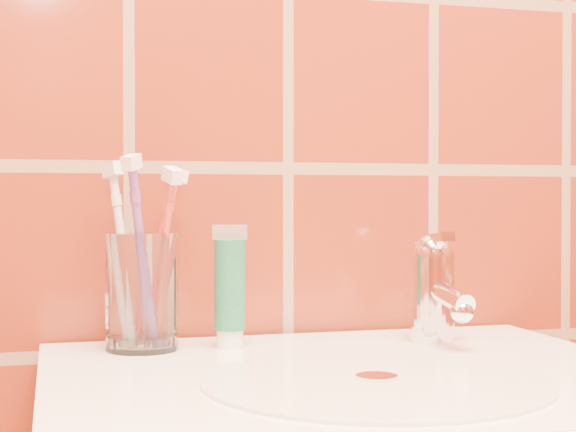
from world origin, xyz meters
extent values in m
cylinder|color=silver|center=(0.00, 0.91, 0.85)|extent=(0.30, 0.30, 0.00)
cylinder|color=white|center=(0.00, 0.91, 0.85)|extent=(0.04, 0.04, 0.00)
cylinder|color=white|center=(-0.18, 1.12, 0.91)|extent=(0.09, 0.09, 0.12)
cylinder|color=white|center=(-0.09, 1.11, 0.86)|extent=(0.03, 0.03, 0.02)
cylinder|color=#165D3C|center=(-0.09, 1.11, 0.92)|extent=(0.03, 0.03, 0.09)
cube|color=beige|center=(-0.09, 1.11, 0.97)|extent=(0.04, 0.00, 0.02)
cylinder|color=white|center=(0.14, 1.09, 0.90)|extent=(0.05, 0.05, 0.09)
sphere|color=white|center=(0.14, 1.09, 0.94)|extent=(0.05, 0.05, 0.05)
cylinder|color=white|center=(0.14, 1.06, 0.91)|extent=(0.02, 0.09, 0.03)
cube|color=white|center=(0.14, 1.08, 0.96)|extent=(0.02, 0.06, 0.01)
camera|label=1|loc=(-0.27, 0.21, 1.01)|focal=55.00mm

